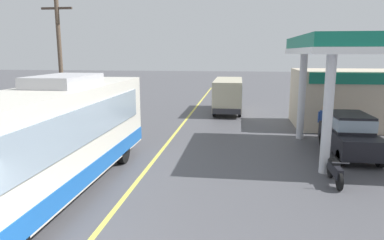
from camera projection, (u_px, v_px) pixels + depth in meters
ground at (190, 115)px, 25.14m from camera, size 120.00×120.00×0.00m
lane_divider_stripe at (178, 130)px, 20.27m from camera, size 0.16×50.00×0.01m
coach_bus_main at (53, 141)px, 10.92m from camera, size 2.60×11.04×3.69m
gas_station_roadside at (369, 86)px, 18.88m from camera, size 9.10×11.95×5.10m
car_at_pump at (349, 132)px, 15.24m from camera, size 1.70×4.20×1.82m
minibus_opposing_lane at (228, 93)px, 26.27m from camera, size 2.04×6.13×2.44m
motorcycle_parked_forecourt at (335, 171)px, 12.00m from camera, size 0.55×1.80×0.92m
pedestrian_near_pump at (323, 120)px, 18.51m from camera, size 0.55×0.22×1.66m
pedestrian_by_shop at (334, 131)px, 15.91m from camera, size 0.55×0.22×1.66m
utility_pole_roadside at (60, 62)px, 20.19m from camera, size 1.80×0.24×7.44m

